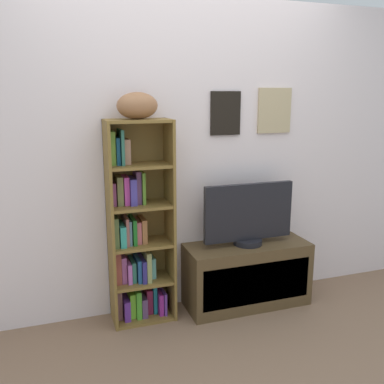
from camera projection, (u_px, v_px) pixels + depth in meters
name	position (u px, v px, depth m)	size (l,w,h in m)	color
back_wall	(183.00, 159.00, 3.18)	(4.80, 0.08, 2.30)	silver
bookshelf	(136.00, 235.00, 3.04)	(0.45, 0.27, 1.46)	brown
football	(137.00, 106.00, 2.82)	(0.29, 0.18, 0.18)	#8E5D3B
tv_stand	(247.00, 274.00, 3.32)	(0.96, 0.37, 0.50)	#4D3A22
television	(249.00, 215.00, 3.21)	(0.71, 0.22, 0.48)	black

